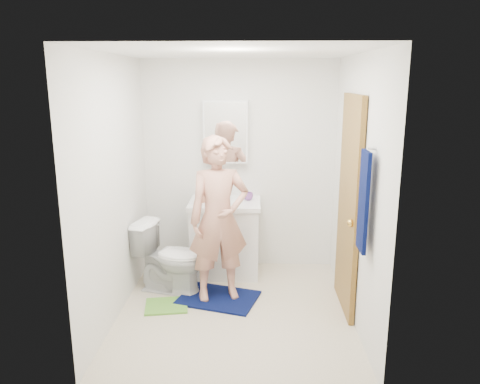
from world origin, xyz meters
name	(u,v)px	position (x,y,z in m)	size (l,w,h in m)	color
floor	(235,312)	(0.00, 0.00, -0.01)	(2.20, 2.40, 0.02)	beige
ceiling	(234,51)	(0.00, 0.00, 2.41)	(2.20, 2.40, 0.02)	white
wall_back	(239,166)	(0.00, 1.21, 1.20)	(2.20, 0.02, 2.40)	silver
wall_front	(227,233)	(0.00, -1.21, 1.20)	(2.20, 0.02, 2.40)	silver
wall_left	(113,189)	(-1.11, 0.00, 1.20)	(0.02, 2.40, 2.40)	silver
wall_right	(358,191)	(1.11, 0.00, 1.20)	(0.02, 2.40, 2.40)	silver
vanity_cabinet	(225,240)	(-0.15, 0.91, 0.40)	(0.75, 0.55, 0.80)	white
countertop	(225,204)	(-0.15, 0.91, 0.83)	(0.79, 0.59, 0.05)	white
sink_basin	(225,202)	(-0.15, 0.91, 0.84)	(0.40, 0.40, 0.03)	white
faucet	(226,192)	(-0.15, 1.09, 0.91)	(0.03, 0.03, 0.12)	silver
medicine_cabinet	(226,132)	(-0.15, 1.14, 1.60)	(0.50, 0.12, 0.70)	white
mirror_panel	(225,132)	(-0.15, 1.08, 1.60)	(0.46, 0.01, 0.66)	white
door	(349,205)	(1.07, 0.15, 1.02)	(0.05, 0.80, 2.05)	olive
door_knob	(351,223)	(1.03, -0.17, 0.95)	(0.07, 0.07, 0.07)	gold
towel	(364,202)	(1.03, -0.57, 1.25)	(0.03, 0.24, 0.80)	#060F3E
towel_hook	(372,148)	(1.07, -0.57, 1.67)	(0.02, 0.02, 0.06)	silver
toilet	(171,257)	(-0.69, 0.43, 0.37)	(0.41, 0.73, 0.74)	white
bath_mat	(218,298)	(-0.18, 0.24, 0.01)	(0.76, 0.54, 0.02)	#060F3E
green_rug	(166,306)	(-0.68, 0.06, 0.01)	(0.41, 0.34, 0.02)	#62A737
soap_dispenser	(202,194)	(-0.40, 0.88, 0.94)	(0.08, 0.09, 0.19)	#B26F53
toothbrush_cup	(248,196)	(0.11, 0.99, 0.89)	(0.11, 0.11, 0.09)	#7A418F
man	(219,219)	(-0.17, 0.26, 0.84)	(0.60, 0.39, 1.64)	tan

